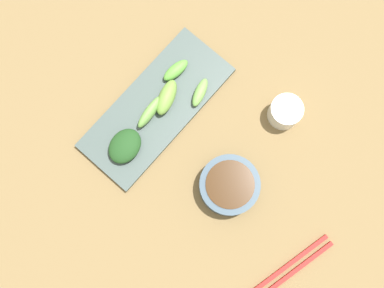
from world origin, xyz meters
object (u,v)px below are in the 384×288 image
at_px(serving_plate, 156,107).
at_px(sauce_bowl, 229,185).
at_px(tea_cup, 285,112).
at_px(chopsticks, 282,275).

bearing_deg(serving_plate, sauce_bowl, 173.11).
bearing_deg(sauce_bowl, tea_cup, -86.60).
xyz_separation_m(sauce_bowl, serving_plate, (0.21, -0.03, -0.02)).
height_order(sauce_bowl, serving_plate, sauce_bowl).
bearing_deg(chopsticks, serving_plate, 0.94).
relative_size(serving_plate, tea_cup, 5.18).
xyz_separation_m(chopsticks, tea_cup, (0.20, -0.25, 0.02)).
distance_m(sauce_bowl, serving_plate, 0.22).
bearing_deg(chopsticks, tea_cup, -37.91).
xyz_separation_m(sauce_bowl, chopsticks, (-0.19, 0.06, -0.02)).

